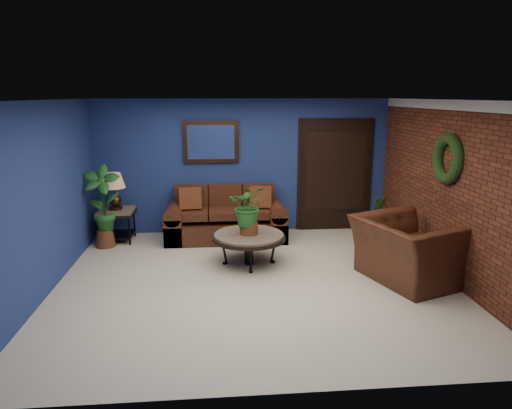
{
  "coord_description": "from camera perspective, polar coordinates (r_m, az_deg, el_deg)",
  "views": [
    {
      "loc": [
        -0.51,
        -5.98,
        2.57
      ],
      "look_at": [
        0.06,
        0.55,
        0.98
      ],
      "focal_mm": 32.0,
      "sensor_mm": 36.0,
      "label": 1
    }
  ],
  "objects": [
    {
      "name": "coffee_table",
      "position": [
        7.03,
        -0.9,
        -4.15
      ],
      "size": [
        1.13,
        1.13,
        0.48
      ],
      "rotation": [
        0.0,
        0.0,
        -0.09
      ],
      "color": "#57534C",
      "rests_on": "ground"
    },
    {
      "name": "floor",
      "position": [
        6.53,
        -0.13,
        -9.59
      ],
      "size": [
        5.5,
        5.5,
        0.0
      ],
      "primitive_type": "plane",
      "color": "beige",
      "rests_on": "ground"
    },
    {
      "name": "tall_plant",
      "position": [
        8.17,
        -18.62,
        0.15
      ],
      "size": [
        0.63,
        0.44,
        1.43
      ],
      "color": "brown",
      "rests_on": "ground"
    },
    {
      "name": "crown_molding",
      "position": [
        6.8,
        23.85,
        11.3
      ],
      "size": [
        0.03,
        5.0,
        0.14
      ],
      "primitive_type": "cube",
      "color": "white",
      "rests_on": "wall_right_brick"
    },
    {
      "name": "wall_right_brick",
      "position": [
        6.94,
        23.14,
        1.53
      ],
      "size": [
        0.04,
        5.0,
        2.5
      ],
      "primitive_type": "cube",
      "color": "brown",
      "rests_on": "ground"
    },
    {
      "name": "wall_mirror",
      "position": [
        8.48,
        -5.66,
        7.78
      ],
      "size": [
        1.02,
        0.06,
        0.77
      ],
      "primitive_type": "cube",
      "color": "#422815",
      "rests_on": "wall_back"
    },
    {
      "name": "wreath",
      "position": [
        6.88,
        22.85,
        5.28
      ],
      "size": [
        0.16,
        0.72,
        0.72
      ],
      "primitive_type": "torus",
      "rotation": [
        0.0,
        1.57,
        0.0
      ],
      "color": "black",
      "rests_on": "wall_right_brick"
    },
    {
      "name": "wall_back",
      "position": [
        8.59,
        -1.57,
        4.75
      ],
      "size": [
        5.5,
        0.04,
        2.5
      ],
      "primitive_type": "cube",
      "color": "navy",
      "rests_on": "ground"
    },
    {
      "name": "end_table",
      "position": [
        8.49,
        -17.02,
        -1.49
      ],
      "size": [
        0.64,
        0.64,
        0.58
      ],
      "color": "#57534C",
      "rests_on": "ground"
    },
    {
      "name": "floor_plant",
      "position": [
        8.56,
        14.67,
        -1.48
      ],
      "size": [
        0.39,
        0.33,
        0.79
      ],
      "color": "#5D2E17",
      "rests_on": "ground"
    },
    {
      "name": "closet_door",
      "position": [
        8.88,
        9.82,
        3.53
      ],
      "size": [
        1.44,
        0.06,
        2.18
      ],
      "primitive_type": "cube",
      "color": "black",
      "rests_on": "wall_back"
    },
    {
      "name": "sofa",
      "position": [
        8.37,
        -3.79,
        -2.05
      ],
      "size": [
        2.15,
        0.93,
        0.97
      ],
      "color": "#4D2616",
      "rests_on": "ground"
    },
    {
      "name": "coffee_plant",
      "position": [
        6.9,
        -0.91,
        -0.33
      ],
      "size": [
        0.62,
        0.55,
        0.77
      ],
      "color": "#5D2E17",
      "rests_on": "coffee_table"
    },
    {
      "name": "table_lamp",
      "position": [
        8.37,
        -17.28,
        2.13
      ],
      "size": [
        0.38,
        0.38,
        0.63
      ],
      "color": "#422815",
      "rests_on": "end_table"
    },
    {
      "name": "ceiling",
      "position": [
        6.0,
        -0.14,
        12.94
      ],
      "size": [
        5.5,
        5.0,
        0.02
      ],
      "primitive_type": "cube",
      "color": "white",
      "rests_on": "wall_back"
    },
    {
      "name": "wall_left",
      "position": [
        6.52,
        -25.0,
        0.63
      ],
      "size": [
        0.04,
        5.0,
        2.5
      ],
      "primitive_type": "cube",
      "color": "navy",
      "rests_on": "ground"
    },
    {
      "name": "armchair",
      "position": [
        6.76,
        18.52,
        -5.45
      ],
      "size": [
        1.58,
        1.69,
        0.89
      ],
      "primitive_type": "imported",
      "rotation": [
        0.0,
        0.0,
        1.92
      ],
      "color": "#4D2616",
      "rests_on": "ground"
    },
    {
      "name": "side_chair",
      "position": [
        8.4,
        0.91,
        -0.85
      ],
      "size": [
        0.37,
        0.37,
        0.84
      ],
      "rotation": [
        0.0,
        0.0,
        -0.02
      ],
      "color": "brown",
      "rests_on": "ground"
    }
  ]
}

